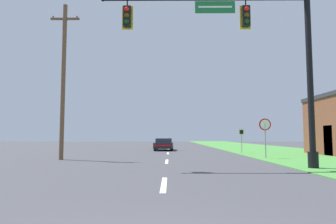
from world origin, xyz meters
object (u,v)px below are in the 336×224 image
stop_sign (265,129)px  signal_mast (259,52)px  car_ahead (164,144)px  utility_pole_near (63,78)px  route_sign_post (241,135)px

stop_sign → signal_mast: bearing=-109.1°
car_ahead → utility_pole_near: (-5.97, -12.38, 4.38)m
route_sign_post → utility_pole_near: bearing=-151.0°
car_ahead → utility_pole_near: size_ratio=0.46×
car_ahead → route_sign_post: 8.59m
car_ahead → utility_pole_near: 14.42m
route_sign_post → utility_pole_near: size_ratio=0.21×
signal_mast → stop_sign: signal_mast is taller
signal_mast → utility_pole_near: bearing=154.6°
car_ahead → signal_mast: bearing=-75.1°
utility_pole_near → car_ahead: bearing=64.3°
car_ahead → stop_sign: (6.67, -11.48, 1.26)m
stop_sign → route_sign_post: (-0.06, 6.06, -0.34)m
signal_mast → route_sign_post: 12.69m
car_ahead → stop_sign: 13.33m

